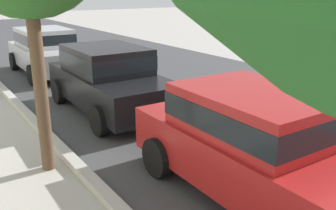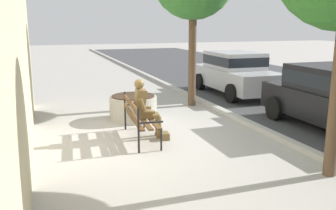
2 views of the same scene
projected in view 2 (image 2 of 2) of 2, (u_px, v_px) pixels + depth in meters
The scene contains 7 objects.
ground_plane at pixel (141, 138), 8.47m from camera, with size 80.00×80.00×0.00m, color #ADA8A0.
curb_stone at pixel (251, 124), 9.40m from camera, with size 60.00×0.20×0.12m, color #B2AFA8.
building_wall_behind at pixel (6, 68), 5.84m from camera, with size 12.00×0.50×3.77m, color #C6B78C.
park_bench at pixel (138, 116), 8.26m from camera, with size 1.83×0.65×0.95m.
bronze_statue_seated at pixel (146, 110), 8.35m from camera, with size 0.69×0.78×1.37m.
concrete_planter at pixel (133, 108), 10.05m from camera, with size 1.29×1.29×0.67m.
parked_car_silver at pixel (235, 72), 13.59m from camera, with size 4.13×1.97×1.56m.
Camera 2 is at (7.86, -2.10, 2.58)m, focal length 39.31 mm.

